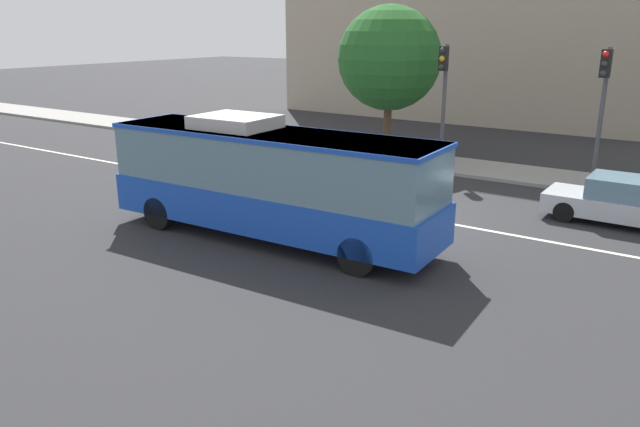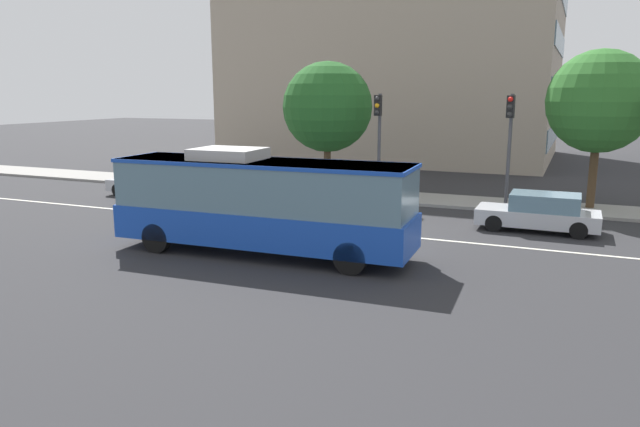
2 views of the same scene
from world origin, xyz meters
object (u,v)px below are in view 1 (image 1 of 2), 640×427
traffic_light_near_corner (443,86)px  street_tree_kerbside_left (389,58)px  sedan_silver (196,139)px  transit_bus (270,177)px  sedan_silver_ahead (626,201)px  traffic_light_mid_block (603,95)px

traffic_light_near_corner → street_tree_kerbside_left: (-3.19, 1.36, 0.95)m
sedan_silver → street_tree_kerbside_left: (8.00, 4.33, 3.79)m
transit_bus → sedan_silver_ahead: bearing=38.8°
transit_bus → traffic_light_mid_block: size_ratio=1.94×
sedan_silver → traffic_light_near_corner: (11.19, 2.97, 2.84)m
transit_bus → sedan_silver_ahead: (8.29, 7.07, -1.09)m
transit_bus → traffic_light_mid_block: 12.54m
sedan_silver_ahead → street_tree_kerbside_left: size_ratio=0.66×
sedan_silver_ahead → street_tree_kerbside_left: bearing=-23.5°
traffic_light_near_corner → sedan_silver: bearing=-73.7°
traffic_light_mid_block → transit_bus: bearing=-27.6°
street_tree_kerbside_left → sedan_silver: bearing=-151.5°
traffic_light_near_corner → traffic_light_mid_block: size_ratio=1.00×
sedan_silver → traffic_light_mid_block: 17.68m
sedan_silver_ahead → traffic_light_mid_block: 4.69m
sedan_silver_ahead → traffic_light_near_corner: 8.88m
traffic_light_near_corner → street_tree_kerbside_left: 3.60m
traffic_light_mid_block → street_tree_kerbside_left: 9.40m
transit_bus → traffic_light_near_corner: bearing=84.8°
sedan_silver → street_tree_kerbside_left: street_tree_kerbside_left is taller
transit_bus → sedan_silver: size_ratio=2.20×
sedan_silver → sedan_silver_ahead: 18.82m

